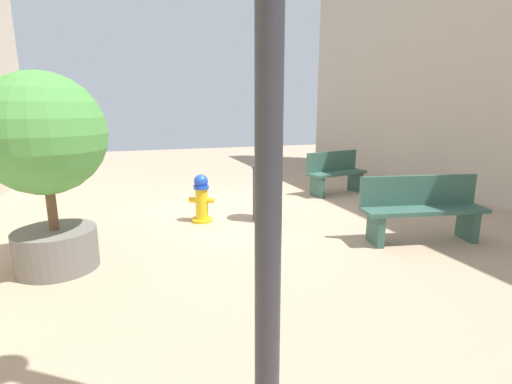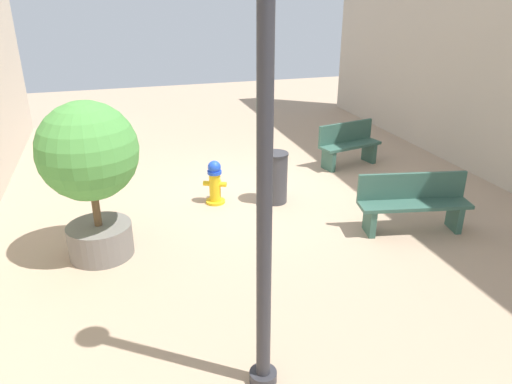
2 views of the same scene
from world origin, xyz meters
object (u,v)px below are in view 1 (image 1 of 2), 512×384
(bench_near, at_px, (335,172))
(trash_bin, at_px, (266,193))
(fire_hydrant, at_px, (202,198))
(planter_tree, at_px, (45,151))
(bench_far, at_px, (422,207))

(bench_near, relative_size, trash_bin, 1.56)
(fire_hydrant, bearing_deg, trash_bin, 165.39)
(planter_tree, distance_m, trash_bin, 3.42)
(bench_near, distance_m, trash_bin, 2.65)
(trash_bin, bearing_deg, bench_far, 135.97)
(bench_near, relative_size, planter_tree, 0.64)
(bench_far, relative_size, planter_tree, 0.80)
(fire_hydrant, xyz_separation_m, bench_far, (-2.84, 1.99, 0.09))
(fire_hydrant, distance_m, bench_far, 3.47)
(planter_tree, bearing_deg, bench_near, -154.74)
(planter_tree, bearing_deg, bench_far, 172.55)
(bench_far, bearing_deg, fire_hydrant, -35.05)
(bench_far, distance_m, trash_bin, 2.47)
(planter_tree, height_order, trash_bin, planter_tree)
(fire_hydrant, height_order, bench_far, bench_far)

